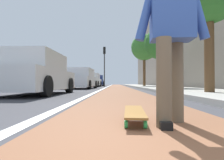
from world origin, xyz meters
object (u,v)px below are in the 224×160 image
object	(u,v)px
parked_car_near	(37,75)
traffic_light	(104,59)
parked_car_mid	(80,79)
parked_car_end	(97,81)
skater_person	(171,29)
street_tree_far	(144,48)
street_tree_mid	(161,44)
skateboard	(134,112)
parked_car_far	(92,80)

from	to	relation	value
parked_car_near	traffic_light	size ratio (longest dim) A/B	0.89
parked_car_mid	parked_car_end	world-z (taller)	parked_car_end
skater_person	street_tree_far	distance (m)	16.98
street_tree_mid	skater_person	bearing A→B (deg)	166.67
parked_car_mid	street_tree_mid	xyz separation A→B (m)	(-1.65, -5.48, 2.23)
parked_car_mid	traffic_light	distance (m)	8.12
skateboard	parked_car_near	xyz separation A→B (m)	(4.46, 2.99, 0.61)
parked_car_far	street_tree_far	bearing A→B (deg)	-108.39
skateboard	skater_person	distance (m)	0.92
traffic_light	street_tree_far	bearing A→B (deg)	-122.33
skateboard	traffic_light	distance (m)	19.33
skateboard	street_tree_far	distance (m)	17.06
parked_car_near	parked_car_mid	xyz separation A→B (m)	(6.94, -0.20, -0.01)
parked_car_mid	parked_car_end	distance (m)	12.38
traffic_light	street_tree_mid	world-z (taller)	traffic_light
skater_person	street_tree_far	size ratio (longest dim) A/B	0.31
parked_car_far	skater_person	bearing A→B (deg)	-170.11
skateboard	skater_person	xyz separation A→B (m)	(-0.15, -0.35, 0.84)
parked_car_near	street_tree_mid	xyz separation A→B (m)	(5.29, -5.68, 2.22)
parked_car_far	street_tree_far	xyz separation A→B (m)	(-1.85, -5.55, 3.28)
parked_car_mid	parked_car_far	distance (m)	6.84
skateboard	street_tree_mid	size ratio (longest dim) A/B	0.21
skater_person	parked_car_far	size ratio (longest dim) A/B	0.37
skateboard	traffic_light	xyz separation A→B (m)	(19.03, 1.48, 3.05)
parked_car_far	street_tree_mid	bearing A→B (deg)	-146.81
parked_car_end	street_tree_far	bearing A→B (deg)	-143.33
skateboard	parked_car_end	bearing A→B (deg)	6.73
skater_person	street_tree_mid	bearing A→B (deg)	-13.33
skateboard	parked_car_end	distance (m)	23.95
parked_car_far	parked_car_end	bearing A→B (deg)	-0.53
skateboard	parked_car_mid	bearing A→B (deg)	13.74
skater_person	parked_car_near	xyz separation A→B (m)	(4.61, 3.33, -0.24)
parked_car_far	parked_car_end	world-z (taller)	parked_car_end
parked_car_mid	street_tree_mid	world-z (taller)	street_tree_mid
traffic_light	street_tree_far	xyz separation A→B (m)	(-2.64, -4.17, 0.83)
parked_car_end	street_tree_mid	world-z (taller)	street_tree_mid
parked_car_far	traffic_light	xyz separation A→B (m)	(0.80, -1.38, 2.45)
parked_car_end	street_tree_mid	size ratio (longest dim) A/B	1.03
skateboard	street_tree_mid	world-z (taller)	street_tree_mid
street_tree_mid	parked_car_far	bearing A→B (deg)	33.19
parked_car_mid	street_tree_mid	size ratio (longest dim) A/B	1.14
traffic_light	street_tree_mid	distance (m)	10.18
parked_car_near	parked_car_far	world-z (taller)	same
skater_person	parked_car_far	distance (m)	18.67
traffic_light	parked_car_end	bearing A→B (deg)	15.61
skateboard	parked_car_mid	xyz separation A→B (m)	(11.40, 2.79, 0.60)
skater_person	traffic_light	size ratio (longest dim) A/B	0.36
parked_car_near	street_tree_far	world-z (taller)	street_tree_far
skateboard	parked_car_mid	world-z (taller)	parked_car_mid
skateboard	parked_car_end	size ratio (longest dim) A/B	0.21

